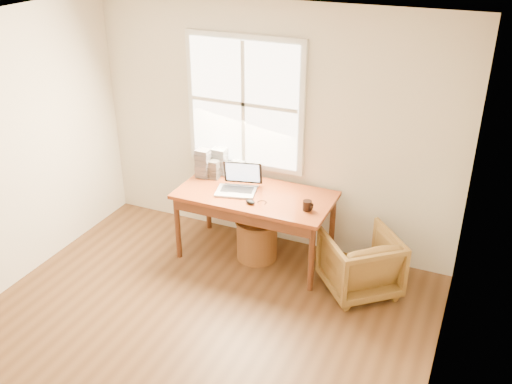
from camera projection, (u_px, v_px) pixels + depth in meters
room_shell at (164, 215)px, 4.24m from camera, size 4.04×4.54×2.64m
desk at (255, 195)px, 5.83m from camera, size 1.60×0.80×0.04m
armchair at (360, 263)px, 5.48m from camera, size 0.94×0.94×0.61m
wicker_stool at (257, 239)px, 6.04m from camera, size 0.55×0.55×0.43m
laptop at (236, 178)px, 5.77m from camera, size 0.54×0.56×0.33m
mouse at (250, 202)px, 5.62m from camera, size 0.13×0.10×0.04m
coffee_mug at (307, 206)px, 5.49m from camera, size 0.10×0.10×0.10m
cd_stack_a at (220, 161)px, 6.19m from camera, size 0.16×0.14×0.30m
cd_stack_b at (213, 169)px, 6.12m from camera, size 0.13×0.12×0.20m
cd_stack_c at (203, 163)px, 6.11m from camera, size 0.15×0.13×0.32m
cd_stack_d at (239, 167)px, 6.21m from camera, size 0.16×0.15×0.17m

